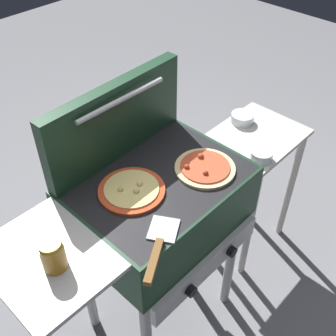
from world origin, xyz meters
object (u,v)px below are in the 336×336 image
Objects in this scene: grill at (157,209)px; pizza_cheese at (132,190)px; sauce_jar at (53,255)px; prep_table at (251,168)px; pizza_pepperoni at (205,168)px; topping_bowl_far at (261,156)px; topping_bowl_near at (242,118)px; spatula at (158,247)px.

grill is 4.08× the size of pizza_cheese.
sauce_jar is 1.21m from prep_table.
prep_table is (0.67, 0.00, -0.22)m from grill.
topping_bowl_far is (0.36, -0.03, -0.14)m from pizza_pepperoni.
spatula is at bearing -160.12° from topping_bowl_near.
pizza_pepperoni reaches higher than topping_bowl_far.
pizza_cheese is 1.04× the size of pizza_pepperoni.
pizza_cheese is at bearing -173.51° from topping_bowl_near.
topping_bowl_far is at bearing -4.02° from sauce_jar.
pizza_cheese and pizza_pepperoni have the same top height.
topping_bowl_near is 0.29m from topping_bowl_far.
sauce_jar is 1.01m from topping_bowl_far.
grill reaches higher than prep_table.
prep_table is (0.51, 0.09, -0.38)m from pizza_pepperoni.
spatula is (-0.11, -0.24, -0.00)m from pizza_cheese.
pizza_cheese is 0.82m from topping_bowl_near.
pizza_pepperoni reaches higher than topping_bowl_near.
topping_bowl_near is (0.80, 0.09, -0.14)m from pizza_cheese.
spatula is 0.34× the size of prep_table.
spatula reaches higher than topping_bowl_near.
spatula is 0.99m from topping_bowl_near.
sauce_jar is at bearing 175.98° from topping_bowl_far.
sauce_jar is at bearing 145.33° from spatula.
pizza_cheese is at bearing 64.81° from spatula.
pizza_cheese is at bearing 165.50° from grill.
topping_bowl_far reaches higher than prep_table.
sauce_jar reaches higher than pizza_cheese.
sauce_jar is 0.14× the size of prep_table.
spatula is 2.27× the size of topping_bowl_near.
sauce_jar is at bearing -174.75° from grill.
prep_table is 6.70× the size of topping_bowl_near.
sauce_jar is 1.19m from topping_bowl_near.
pizza_pepperoni is 0.59m from topping_bowl_near.
spatula is at bearing -134.35° from grill.
prep_table is at bearing 13.95° from spatula.
pizza_cheese reaches higher than topping_bowl_far.
pizza_pepperoni is (0.27, -0.11, -0.00)m from pizza_cheese.
pizza_pepperoni is 0.40m from spatula.
grill is at bearing 168.09° from topping_bowl_far.
grill reaches higher than topping_bowl_near.
topping_bowl_far is (0.74, 0.10, -0.14)m from spatula.
pizza_pepperoni is 2.31× the size of topping_bowl_far.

